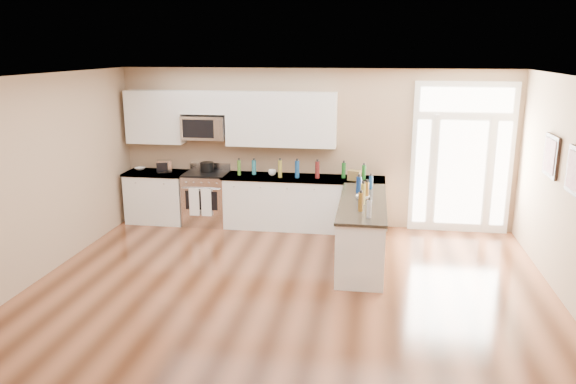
{
  "coord_description": "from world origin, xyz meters",
  "views": [
    {
      "loc": [
        1.06,
        -5.84,
        3.14
      ],
      "look_at": [
        -0.16,
        2.0,
        1.1
      ],
      "focal_mm": 35.0,
      "sensor_mm": 36.0,
      "label": 1
    }
  ],
  "objects_px": {
    "stockpot": "(207,167)",
    "kitchen_range": "(207,198)",
    "peninsula_cabinet": "(362,233)",
    "toaster_oven": "(164,166)"
  },
  "relations": [
    {
      "from": "peninsula_cabinet",
      "to": "toaster_oven",
      "type": "bearing_deg",
      "value": 158.08
    },
    {
      "from": "toaster_oven",
      "to": "stockpot",
      "type": "bearing_deg",
      "value": -14.57
    },
    {
      "from": "stockpot",
      "to": "kitchen_range",
      "type": "bearing_deg",
      "value": -86.98
    },
    {
      "from": "stockpot",
      "to": "peninsula_cabinet",
      "type": "bearing_deg",
      "value": -28.63
    },
    {
      "from": "stockpot",
      "to": "toaster_oven",
      "type": "distance_m",
      "value": 0.78
    },
    {
      "from": "kitchen_range",
      "to": "toaster_oven",
      "type": "bearing_deg",
      "value": 179.07
    },
    {
      "from": "peninsula_cabinet",
      "to": "toaster_oven",
      "type": "height_order",
      "value": "toaster_oven"
    },
    {
      "from": "peninsula_cabinet",
      "to": "kitchen_range",
      "type": "xyz_separation_m",
      "value": [
        -2.85,
        1.45,
        0.04
      ]
    },
    {
      "from": "peninsula_cabinet",
      "to": "toaster_oven",
      "type": "relative_size",
      "value": 8.95
    },
    {
      "from": "kitchen_range",
      "to": "stockpot",
      "type": "height_order",
      "value": "stockpot"
    }
  ]
}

